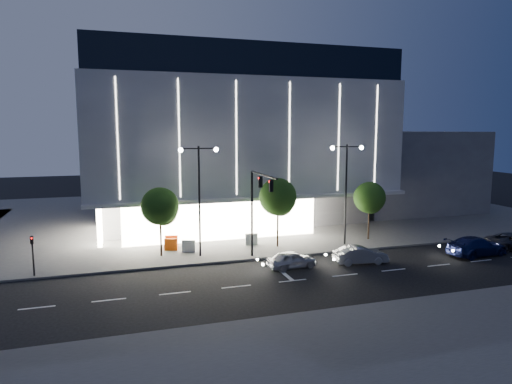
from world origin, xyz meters
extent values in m
plane|color=black|center=(0.00, 0.00, 0.00)|extent=(160.00, 160.00, 0.00)
cube|color=#474747|center=(5.00, 24.00, 0.07)|extent=(70.00, 40.00, 0.15)
cube|color=#474747|center=(5.00, -12.00, 0.07)|extent=(70.00, 10.00, 0.15)
cube|color=#4C4C51|center=(3.00, 24.00, 2.00)|extent=(28.00, 21.00, 4.00)
cube|color=gray|center=(3.00, 22.00, 9.50)|extent=(30.00, 25.00, 11.00)
cube|color=black|center=(3.00, 22.00, 16.50)|extent=(29.40, 24.50, 3.00)
cube|color=white|center=(0.00, 10.70, 2.00)|extent=(18.00, 0.40, 3.60)
cube|color=white|center=(-10.80, 16.00, 2.00)|extent=(0.40, 10.00, 3.60)
cube|color=gray|center=(3.00, 9.70, 4.10)|extent=(30.00, 2.00, 0.30)
cube|color=white|center=(3.00, 9.48, 9.50)|extent=(24.00, 0.06, 10.00)
cube|color=#4C4C51|center=(26.00, 24.00, 5.00)|extent=(16.00, 20.00, 10.00)
cylinder|color=black|center=(1.00, 4.80, 3.50)|extent=(0.18, 0.18, 7.00)
cylinder|color=black|center=(1.00, 1.90, 7.00)|extent=(0.14, 5.80, 0.14)
cube|color=black|center=(1.00, 2.60, 6.40)|extent=(0.28, 0.18, 0.85)
cube|color=black|center=(1.00, 0.20, 6.40)|extent=(0.28, 0.18, 0.85)
sphere|color=#FF0C0C|center=(0.88, 2.60, 6.70)|extent=(0.14, 0.14, 0.14)
cylinder|color=black|center=(-3.00, 6.00, 4.50)|extent=(0.16, 0.16, 9.00)
cylinder|color=black|center=(-3.70, 6.00, 8.80)|extent=(1.40, 0.10, 0.10)
cylinder|color=black|center=(-2.30, 6.00, 8.80)|extent=(1.40, 0.10, 0.10)
sphere|color=white|center=(-4.40, 6.00, 8.70)|extent=(0.36, 0.36, 0.36)
sphere|color=white|center=(-1.60, 6.00, 8.70)|extent=(0.36, 0.36, 0.36)
cylinder|color=black|center=(10.00, 6.00, 4.50)|extent=(0.16, 0.16, 9.00)
cylinder|color=black|center=(9.30, 6.00, 8.80)|extent=(1.40, 0.10, 0.10)
cylinder|color=black|center=(10.70, 6.00, 8.80)|extent=(1.40, 0.10, 0.10)
sphere|color=white|center=(8.60, 6.00, 8.70)|extent=(0.36, 0.36, 0.36)
sphere|color=white|center=(11.40, 6.00, 8.70)|extent=(0.36, 0.36, 0.36)
cylinder|color=black|center=(-15.00, 4.50, 1.50)|extent=(0.12, 0.12, 3.00)
cube|color=black|center=(-15.00, 4.50, 2.70)|extent=(0.22, 0.16, 0.55)
sphere|color=#FF0C0C|center=(-15.00, 4.39, 2.85)|extent=(0.10, 0.10, 0.10)
cylinder|color=black|center=(-6.00, 7.00, 1.89)|extent=(0.16, 0.16, 3.78)
sphere|color=#1B390F|center=(-6.00, 7.00, 4.21)|extent=(3.02, 3.02, 3.02)
sphere|color=#1B390F|center=(-5.70, 7.20, 3.67)|extent=(2.16, 2.16, 2.16)
sphere|color=#1B390F|center=(-6.25, 6.85, 3.89)|extent=(1.94, 1.94, 1.94)
cylinder|color=black|center=(4.00, 7.00, 2.03)|extent=(0.16, 0.16, 4.06)
sphere|color=#1B390F|center=(4.00, 7.00, 4.52)|extent=(3.25, 3.25, 3.25)
sphere|color=#1B390F|center=(4.30, 7.20, 3.94)|extent=(2.32, 2.32, 2.32)
sphere|color=#1B390F|center=(3.75, 6.85, 4.18)|extent=(2.09, 2.09, 2.09)
cylinder|color=black|center=(13.00, 7.00, 1.82)|extent=(0.16, 0.16, 3.64)
sphere|color=#1B390F|center=(13.00, 7.00, 4.06)|extent=(2.91, 2.91, 2.91)
sphere|color=#1B390F|center=(13.30, 7.20, 3.54)|extent=(2.08, 2.08, 2.08)
sphere|color=#1B390F|center=(12.75, 6.85, 3.74)|extent=(1.87, 1.87, 1.87)
imported|color=#A6A8AD|center=(3.00, 1.17, 0.65)|extent=(3.97, 1.99, 1.30)
imported|color=#A5A8AD|center=(8.50, 0.70, 0.68)|extent=(4.28, 1.92, 1.36)
imported|color=#141A4B|center=(18.75, -0.12, 0.78)|extent=(5.59, 2.76, 1.56)
cube|color=#EE4F0D|center=(-5.06, 8.43, 0.65)|extent=(1.13, 0.56, 1.00)
cube|color=beige|center=(-3.71, 7.45, 0.65)|extent=(1.12, 0.62, 1.00)
cube|color=#C8430B|center=(-4.87, 9.61, 0.65)|extent=(1.13, 0.45, 1.00)
cube|color=silver|center=(1.99, 8.25, 0.65)|extent=(1.11, 0.29, 1.00)
camera|label=1|loc=(-9.39, -29.47, 10.28)|focal=32.00mm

